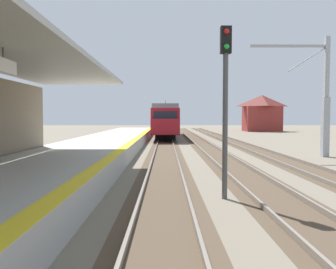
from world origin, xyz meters
name	(u,v)px	position (x,y,z in m)	size (l,w,h in m)	color
station_platform	(40,175)	(-2.50, 16.00, 0.45)	(5.00, 80.00, 0.91)	#A8A8A3
track_pair_nearest_platform	(165,169)	(1.90, 20.00, 0.05)	(2.34, 120.00, 0.16)	#4C3D2D
track_pair_middle	(237,169)	(5.30, 20.00, 0.05)	(2.34, 120.00, 0.16)	#4C3D2D
track_pair_far_side	(308,169)	(8.70, 20.00, 0.05)	(2.34, 120.00, 0.16)	#4C3D2D
approaching_train	(165,120)	(1.90, 46.28, 2.18)	(2.93, 19.60, 4.76)	maroon
rail_signal_post	(225,94)	(3.75, 14.30, 3.19)	(0.32, 0.34, 5.20)	#4C4C4C
catenary_pylon_far_side	(321,99)	(11.67, 25.33, 3.60)	(5.00, 0.40, 7.50)	#9EA3A8
distant_trackside_house	(262,112)	(18.94, 64.29, 3.34)	(6.60, 5.28, 6.40)	maroon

